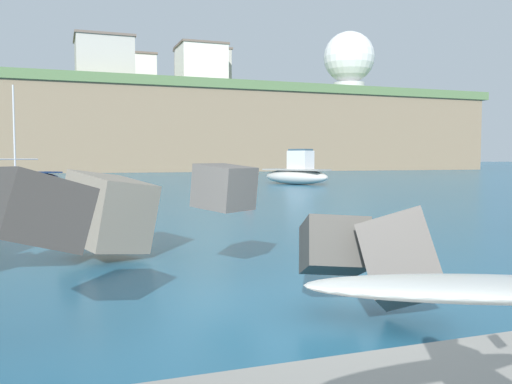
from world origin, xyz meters
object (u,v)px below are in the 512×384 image
object	(u,v)px
boat_mid_left	(297,173)
boat_near_right	(21,177)
mooring_buoy_inner	(249,197)
station_building_east	(104,59)
station_building_central	(136,74)
station_building_west	(203,70)
radar_dome	(349,61)
station_building_annex	(201,66)

from	to	relation	value
boat_mid_left	boat_near_right	bearing A→B (deg)	159.28
boat_near_right	mooring_buoy_inner	distance (m)	21.95
boat_mid_left	station_building_east	xyz separation A→B (m)	(-9.37, 40.47, 13.99)
mooring_buoy_inner	station_building_east	world-z (taller)	station_building_east
mooring_buoy_inner	station_building_central	bearing A→B (deg)	86.16
mooring_buoy_inner	boat_near_right	bearing A→B (deg)	116.16
boat_near_right	station_building_west	bearing A→B (deg)	60.53
boat_mid_left	station_building_west	size ratio (longest dim) A/B	0.65
station_building_west	radar_dome	bearing A→B (deg)	0.01
boat_near_right	boat_mid_left	world-z (taller)	boat_near_right
radar_dome	station_building_central	size ratio (longest dim) A/B	1.33
boat_near_right	radar_dome	xyz separation A→B (m)	(49.09, 41.70, 17.81)
boat_mid_left	station_building_annex	size ratio (longest dim) A/B	0.79
station_building_central	station_building_annex	distance (m)	12.62
boat_near_right	boat_mid_left	bearing A→B (deg)	-20.72
station_building_west	station_building_east	world-z (taller)	station_building_west
boat_near_right	boat_mid_left	distance (m)	18.89
boat_mid_left	station_building_central	distance (m)	55.58
mooring_buoy_inner	station_building_west	xyz separation A→B (m)	(13.89, 61.40, 15.09)
boat_near_right	station_building_central	bearing A→B (deg)	73.23
station_building_west	station_building_annex	bearing A→B (deg)	-107.14
station_building_annex	boat_near_right	bearing A→B (deg)	-120.80
mooring_buoy_inner	station_building_west	size ratio (longest dim) A/B	0.05
mooring_buoy_inner	station_building_central	size ratio (longest dim) A/B	0.05
station_building_central	station_building_annex	world-z (taller)	station_building_annex
boat_near_right	mooring_buoy_inner	bearing A→B (deg)	-63.84
boat_near_right	mooring_buoy_inner	world-z (taller)	boat_near_right
boat_near_right	station_building_central	distance (m)	51.12
radar_dome	station_building_central	world-z (taller)	radar_dome
boat_near_right	station_building_west	xyz separation A→B (m)	(23.57, 41.70, 14.83)
station_building_central	boat_near_right	bearing A→B (deg)	-106.77
radar_dome	station_building_west	bearing A→B (deg)	-179.99
station_building_east	station_building_annex	bearing A→B (deg)	13.88
radar_dome	station_building_central	bearing A→B (deg)	171.45
boat_near_right	boat_mid_left	size ratio (longest dim) A/B	1.25
mooring_buoy_inner	station_building_central	distance (m)	68.40
boat_mid_left	station_building_central	xyz separation A→B (m)	(-3.51, 53.63, 14.14)
station_building_west	mooring_buoy_inner	bearing A→B (deg)	-102.75
radar_dome	boat_near_right	bearing A→B (deg)	-139.65
boat_near_right	boat_mid_left	xyz separation A→B (m)	(17.66, -6.68, 0.29)
radar_dome	station_building_east	xyz separation A→B (m)	(-40.79, -7.91, -3.54)
station_building_annex	boat_mid_left	bearing A→B (deg)	-95.88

